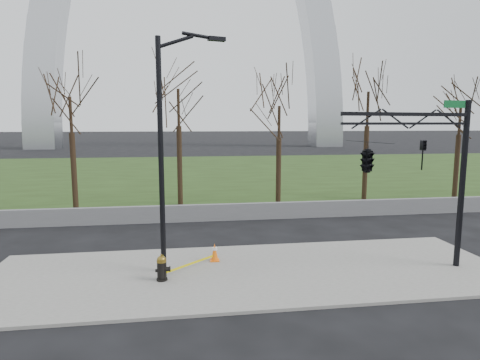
{
  "coord_description": "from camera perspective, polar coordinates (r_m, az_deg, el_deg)",
  "views": [
    {
      "loc": [
        -2.33,
        -13.45,
        5.22
      ],
      "look_at": [
        -0.07,
        2.0,
        3.03
      ],
      "focal_mm": 30.54,
      "sensor_mm": 36.0,
      "label": 1
    }
  ],
  "objects": [
    {
      "name": "street_light",
      "position": [
        13.94,
        -10.13,
        5.69
      ],
      "size": [
        2.36,
        0.73,
        8.21
      ],
      "rotation": [
        0.0,
        0.0,
        0.24
      ],
      "color": "black",
      "rests_on": "ground"
    },
    {
      "name": "ground",
      "position": [
        14.61,
        1.46,
        -12.96
      ],
      "size": [
        500.0,
        500.0,
        0.0
      ],
      "primitive_type": "plane",
      "color": "black",
      "rests_on": "ground"
    },
    {
      "name": "grass_strip",
      "position": [
        43.82,
        -5.21,
        1.13
      ],
      "size": [
        120.0,
        40.0,
        0.06
      ],
      "primitive_type": "cube",
      "color": "#233714",
      "rests_on": "ground"
    },
    {
      "name": "caution_tape",
      "position": [
        14.58,
        -7.92,
        -11.39
      ],
      "size": [
        1.88,
        1.67,
        0.45
      ],
      "color": "#DBC80B",
      "rests_on": "ground"
    },
    {
      "name": "tree_row",
      "position": [
        25.66,
        -1.52,
        5.02
      ],
      "size": [
        47.4,
        4.0,
        7.8
      ],
      "color": "black",
      "rests_on": "ground"
    },
    {
      "name": "guardrail",
      "position": [
        22.09,
        -2.07,
        -4.5
      ],
      "size": [
        60.0,
        0.3,
        0.9
      ],
      "primitive_type": "cube",
      "color": "#59595B",
      "rests_on": "ground"
    },
    {
      "name": "sidewalk",
      "position": [
        14.59,
        1.46,
        -12.78
      ],
      "size": [
        18.0,
        6.0,
        0.1
      ],
      "primitive_type": "cube",
      "color": "slate",
      "rests_on": "ground"
    },
    {
      "name": "fire_hydrant",
      "position": [
        13.88,
        -10.83,
        -12.02
      ],
      "size": [
        0.54,
        0.36,
        0.88
      ],
      "rotation": [
        0.0,
        0.0,
        0.03
      ],
      "color": "black",
      "rests_on": "sidewalk"
    },
    {
      "name": "traffic_signal_mast",
      "position": [
        14.04,
        19.9,
        3.12
      ],
      "size": [
        5.03,
        2.54,
        6.0
      ],
      "rotation": [
        0.0,
        0.0,
        0.18
      ],
      "color": "black",
      "rests_on": "ground"
    },
    {
      "name": "traffic_cone",
      "position": [
        15.51,
        -3.57,
        -10.02
      ],
      "size": [
        0.35,
        0.35,
        0.67
      ],
      "rotation": [
        0.0,
        0.0,
        -0.02
      ],
      "color": "orange",
      "rests_on": "sidewalk"
    }
  ]
}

